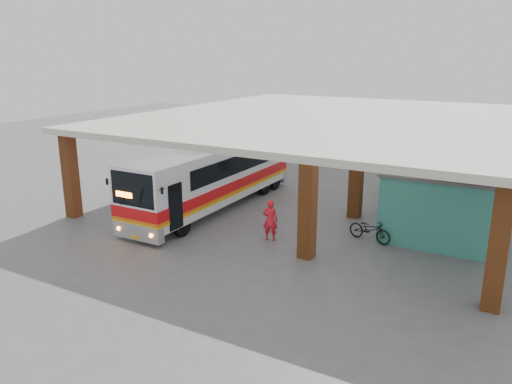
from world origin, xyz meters
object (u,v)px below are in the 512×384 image
object	(u,v)px
pedestrian	(270,220)
coach_bus	(213,175)
red_chair	(410,200)
motorcycle	(370,229)

from	to	relation	value
pedestrian	coach_bus	bearing A→B (deg)	-44.26
pedestrian	red_chair	distance (m)	9.15
motorcycle	red_chair	bearing A→B (deg)	10.39
motorcycle	pedestrian	distance (m)	4.43
coach_bus	pedestrian	size ratio (longest dim) A/B	6.70
pedestrian	red_chair	xyz separation A→B (m)	(4.29, 8.07, -0.54)
coach_bus	pedestrian	distance (m)	5.69
coach_bus	red_chair	size ratio (longest dim) A/B	14.80
pedestrian	red_chair	world-z (taller)	pedestrian
coach_bus	motorcycle	distance (m)	8.91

